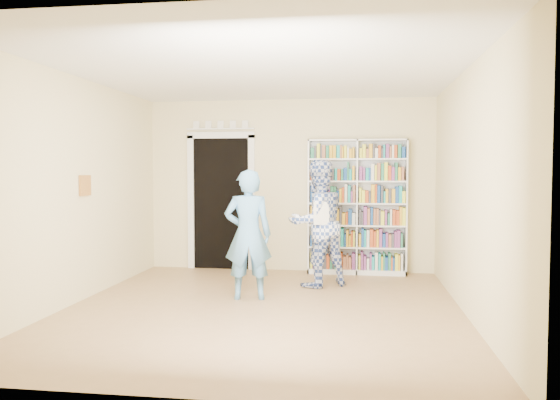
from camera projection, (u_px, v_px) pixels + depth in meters
name	position (u px, v px, depth m)	size (l,w,h in m)	color
floor	(262.00, 309.00, 6.22)	(5.00, 5.00, 0.00)	#967148
ceiling	(262.00, 70.00, 6.08)	(5.00, 5.00, 0.00)	white
wall_back	(289.00, 185.00, 8.62)	(4.50, 4.50, 0.00)	beige
wall_left	(75.00, 190.00, 6.47)	(5.00, 5.00, 0.00)	beige
wall_right	(469.00, 192.00, 5.84)	(5.00, 5.00, 0.00)	beige
bookshelf	(357.00, 206.00, 8.34)	(1.50, 0.28, 2.06)	white
doorway	(221.00, 196.00, 8.76)	(1.10, 0.08, 2.43)	black
wall_art	(85.00, 185.00, 6.66)	(0.03, 0.25, 0.25)	brown
man_blue	(248.00, 234.00, 6.69)	(0.58, 0.38, 1.59)	#558FBE
man_plaid	(317.00, 223.00, 7.43)	(0.84, 0.66, 1.73)	#2E468E
paper_sheet	(321.00, 213.00, 7.15)	(0.21, 0.01, 0.30)	white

